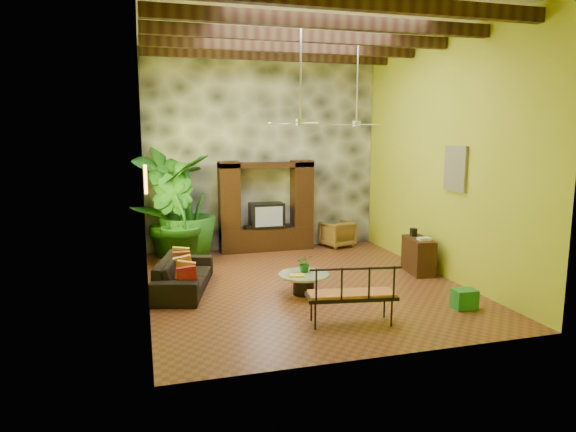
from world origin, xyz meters
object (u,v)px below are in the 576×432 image
object	(u,v)px
side_console	(418,256)
tall_plant_b	(176,220)
wicker_armchair	(337,234)
green_bin	(464,299)
iron_bench	(353,292)
ceiling_fan_front	(301,111)
sofa	(184,274)
ceiling_fan_back	(357,114)
tall_plant_c	(187,207)
entertainment_center	(266,213)
tall_plant_a	(164,202)
coffee_table	(304,281)

from	to	relation	value
side_console	tall_plant_b	bearing A→B (deg)	165.35
wicker_armchair	green_bin	distance (m)	5.17
wicker_armchair	iron_bench	distance (m)	5.65
ceiling_fan_front	green_bin	size ratio (longest dim) A/B	4.78
ceiling_fan_front	sofa	size ratio (longest dim) A/B	0.86
wicker_armchair	iron_bench	world-z (taller)	iron_bench
iron_bench	ceiling_fan_back	bearing A→B (deg)	75.98
iron_bench	green_bin	bearing A→B (deg)	14.15
iron_bench	side_console	world-z (taller)	iron_bench
ceiling_fan_front	tall_plant_b	xyz separation A→B (m)	(-2.12, 2.61, -2.36)
sofa	tall_plant_c	bearing A→B (deg)	7.69
entertainment_center	tall_plant_c	size ratio (longest dim) A/B	0.96
tall_plant_a	side_console	bearing A→B (deg)	-29.53
ceiling_fan_front	tall_plant_c	xyz separation A→B (m)	(-1.81, 3.25, -2.15)
ceiling_fan_back	green_bin	size ratio (longest dim) A/B	4.78
ceiling_fan_back	iron_bench	size ratio (longest dim) A/B	1.25
ceiling_fan_front	wicker_armchair	bearing A→B (deg)	58.39
entertainment_center	side_console	bearing A→B (deg)	-48.58
coffee_table	side_console	distance (m)	2.94
tall_plant_a	iron_bench	size ratio (longest dim) A/B	1.84
side_console	sofa	bearing A→B (deg)	-173.41
iron_bench	sofa	bearing A→B (deg)	142.53
coffee_table	wicker_armchair	bearing A→B (deg)	59.97
side_console	wicker_armchair	bearing A→B (deg)	112.50
coffee_table	tall_plant_a	bearing A→B (deg)	122.45
sofa	tall_plant_c	xyz separation A→B (m)	(0.33, 2.59, 0.93)
entertainment_center	tall_plant_a	distance (m)	2.57
ceiling_fan_front	iron_bench	distance (m)	3.45
ceiling_fan_front	tall_plant_a	distance (m)	4.65
sofa	entertainment_center	bearing A→B (deg)	-24.24
ceiling_fan_back	side_console	size ratio (longest dim) A/B	1.96
entertainment_center	tall_plant_b	xyz separation A→B (m)	(-2.32, -0.92, 0.08)
ceiling_fan_front	green_bin	bearing A→B (deg)	-35.45
wicker_armchair	tall_plant_a	xyz separation A→B (m)	(-4.45, 0.05, 1.03)
entertainment_center	green_bin	xyz separation A→B (m)	(2.24, -5.27, -0.80)
sofa	wicker_armchair	bearing A→B (deg)	-42.09
tall_plant_c	iron_bench	xyz separation A→B (m)	(2.09, -5.17, -0.71)
tall_plant_a	side_console	xyz separation A→B (m)	(5.19, -2.94, -0.99)
entertainment_center	ceiling_fan_back	xyz separation A→B (m)	(1.60, -1.94, 2.44)
green_bin	coffee_table	bearing A→B (deg)	147.97
ceiling_fan_front	wicker_armchair	xyz separation A→B (m)	(2.11, 3.42, -3.06)
ceiling_fan_back	coffee_table	size ratio (longest dim) A/B	1.95
ceiling_fan_back	tall_plant_b	distance (m)	4.69
ceiling_fan_back	wicker_armchair	size ratio (longest dim) A/B	2.48
coffee_table	iron_bench	size ratio (longest dim) A/B	0.64
wicker_armchair	tall_plant_c	bearing A→B (deg)	-14.50
entertainment_center	tall_plant_a	xyz separation A→B (m)	(-2.54, -0.06, 0.40)
tall_plant_a	tall_plant_b	size ratio (longest dim) A/B	1.32
iron_bench	green_bin	distance (m)	2.20
green_bin	iron_bench	bearing A→B (deg)	-175.27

